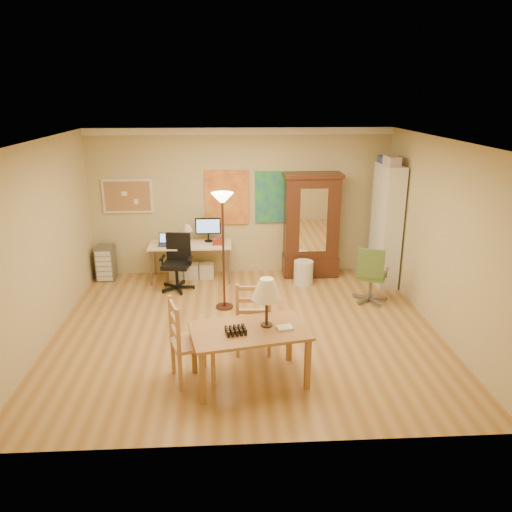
{
  "coord_description": "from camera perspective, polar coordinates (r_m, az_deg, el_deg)",
  "views": [
    {
      "loc": [
        -0.23,
        -6.58,
        3.29
      ],
      "look_at": [
        0.16,
        0.3,
        1.03
      ],
      "focal_mm": 35.0,
      "sensor_mm": 36.0,
      "label": 1
    }
  ],
  "objects": [
    {
      "name": "office_chair_black",
      "position": [
        8.81,
        -8.98,
        -2.14
      ],
      "size": [
        0.6,
        0.6,
        0.98
      ],
      "color": "black",
      "rests_on": "floor"
    },
    {
      "name": "floor",
      "position": [
        7.36,
        -1.14,
        -8.36
      ],
      "size": [
        5.5,
        5.5,
        0.0
      ],
      "primitive_type": "plane",
      "color": "olive",
      "rests_on": "ground"
    },
    {
      "name": "crown_molding",
      "position": [
        9.06,
        -1.86,
        14.08
      ],
      "size": [
        5.5,
        0.08,
        0.12
      ],
      "primitive_type": "cube",
      "color": "white",
      "rests_on": "floor"
    },
    {
      "name": "ladder_chair_left",
      "position": [
        6.01,
        -7.67,
        -9.84
      ],
      "size": [
        0.58,
        0.59,
        1.03
      ],
      "color": "tan",
      "rests_on": "floor"
    },
    {
      "name": "dining_table",
      "position": [
        5.83,
        -0.06,
        -7.11
      ],
      "size": [
        1.47,
        1.05,
        1.26
      ],
      "color": "brown",
      "rests_on": "floor"
    },
    {
      "name": "armoire",
      "position": [
        9.28,
        6.3,
        2.75
      ],
      "size": [
        1.05,
        0.5,
        1.92
      ],
      "color": "#35190E",
      "rests_on": "floor"
    },
    {
      "name": "bookshelf",
      "position": [
        9.1,
        14.64,
        3.41
      ],
      "size": [
        0.32,
        0.85,
        2.13
      ],
      "color": "white",
      "rests_on": "floor"
    },
    {
      "name": "ladder_chair_back",
      "position": [
        6.57,
        -0.3,
        -7.16
      ],
      "size": [
        0.49,
        0.47,
        1.02
      ],
      "color": "tan",
      "rests_on": "floor"
    },
    {
      "name": "torchiere_lamp",
      "position": [
        7.59,
        -3.84,
        4.48
      ],
      "size": [
        0.34,
        0.34,
        1.86
      ],
      "color": "#47261C",
      "rests_on": "floor"
    },
    {
      "name": "wastebin",
      "position": [
        8.97,
        5.44,
        -1.91
      ],
      "size": [
        0.35,
        0.35,
        0.43
      ],
      "primitive_type": "cylinder",
      "color": "silver",
      "rests_on": "floor"
    },
    {
      "name": "art_panel_right",
      "position": [
        9.28,
        2.26,
        6.74
      ],
      "size": [
        0.75,
        0.04,
        0.95
      ],
      "primitive_type": "cube",
      "color": "#246690",
      "rests_on": "floor"
    },
    {
      "name": "office_chair_green",
      "position": [
        8.39,
        12.91,
        -3.5
      ],
      "size": [
        0.59,
        0.59,
        0.96
      ],
      "color": "slate",
      "rests_on": "floor"
    },
    {
      "name": "drawer_cart",
      "position": [
        9.55,
        -16.77,
        -0.75
      ],
      "size": [
        0.32,
        0.38,
        0.63
      ],
      "color": "slate",
      "rests_on": "floor"
    },
    {
      "name": "corkboard",
      "position": [
        9.4,
        -14.46,
        6.65
      ],
      "size": [
        0.9,
        0.04,
        0.62
      ],
      "primitive_type": "cube",
      "color": "#9F7B4B",
      "rests_on": "floor"
    },
    {
      "name": "art_panel_left",
      "position": [
        9.23,
        -3.35,
        6.67
      ],
      "size": [
        0.8,
        0.04,
        1.0
      ],
      "primitive_type": "cube",
      "color": "yellow",
      "rests_on": "floor"
    },
    {
      "name": "computer_desk",
      "position": [
        9.22,
        -7.27,
        -0.15
      ],
      "size": [
        1.48,
        0.65,
        1.12
      ],
      "color": "beige",
      "rests_on": "floor"
    }
  ]
}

